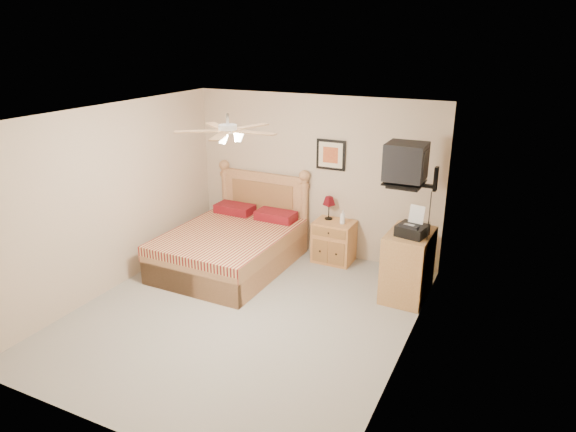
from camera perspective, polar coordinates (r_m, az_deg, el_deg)
name	(u,v)px	position (r m, az deg, el deg)	size (l,w,h in m)	color
floor	(244,314)	(6.62, -4.95, -10.79)	(4.50, 4.50, 0.00)	gray
ceiling	(237,115)	(5.78, -5.69, 11.13)	(4.00, 4.50, 0.04)	white
wall_back	(314,176)	(8.00, 2.96, 4.44)	(4.00, 0.04, 2.50)	#C3AB90
wall_front	(98,308)	(4.49, -20.31, -9.54)	(4.00, 0.04, 2.50)	#C3AB90
wall_left	(112,199)	(7.27, -18.98, 1.80)	(0.04, 4.50, 2.50)	#C3AB90
wall_right	(409,250)	(5.40, 13.32, -3.75)	(0.04, 4.50, 2.50)	#C3AB90
bed	(229,225)	(7.62, -6.61, -0.98)	(1.60, 2.10, 1.36)	#A37048
nightstand	(334,241)	(7.93, 5.12, -2.84)	(0.60, 0.45, 0.65)	#C3743F
table_lamp	(329,208)	(7.87, 4.56, 0.91)	(0.20, 0.20, 0.36)	#590A11
lotion_bottle	(343,217)	(7.71, 6.09, -0.12)	(0.08, 0.08, 0.21)	white
framed_picture	(331,155)	(7.80, 4.79, 6.79)	(0.46, 0.04, 0.46)	black
dresser	(408,265)	(6.98, 13.16, -5.33)	(0.54, 0.78, 0.92)	#A66B37
fax_machine	(413,222)	(6.64, 13.69, -0.63)	(0.35, 0.37, 0.37)	black
magazine_lower	(414,225)	(7.02, 13.82, -1.03)	(0.19, 0.26, 0.02)	beige
magazine_upper	(417,224)	(7.03, 14.10, -0.85)	(0.17, 0.24, 0.02)	gray
wall_tv	(418,166)	(6.52, 14.23, 5.42)	(0.56, 0.46, 0.58)	black
ceiling_fan	(228,130)	(5.63, -6.70, 9.43)	(1.14, 1.14, 0.28)	white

